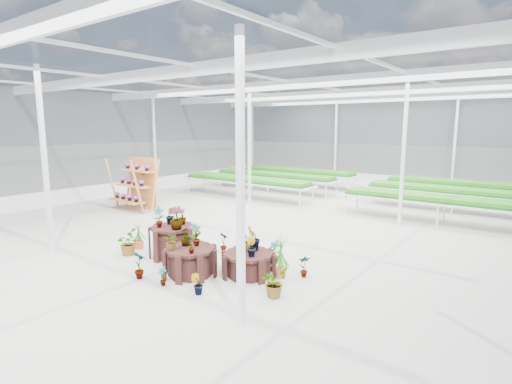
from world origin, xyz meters
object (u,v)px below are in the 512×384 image
Objects in this scene: plinth_tall at (173,242)px; plinth_mid at (190,261)px; plinth_low at (248,264)px; bird_table at (146,185)px; shelf_rack at (133,184)px.

plinth_mid is at bearing -26.57° from plinth_tall.
bird_table reaches higher than plinth_low.
plinth_tall is 1.34m from plinth_mid.
plinth_mid is 7.56m from bird_table.
shelf_rack is (-5.39, 2.86, 0.60)m from plinth_tall.
plinth_low is at bearing -15.30° from shelf_rack.
shelf_rack is at bearing 159.99° from plinth_low.
plinth_tall is 0.62× the size of bird_table.
plinth_tall is 0.56× the size of shelf_rack.
plinth_mid is at bearing -145.01° from plinth_low.
bird_table is (-5.24, 3.32, 0.51)m from plinth_tall.
bird_table is at bearing 156.60° from plinth_low.
shelf_rack is (-7.59, 2.76, 0.72)m from plinth_low.
bird_table reaches higher than plinth_tall.
bird_table is at bearing 76.79° from shelf_rack.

